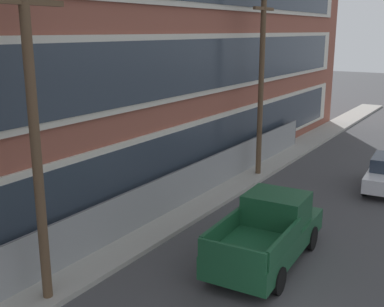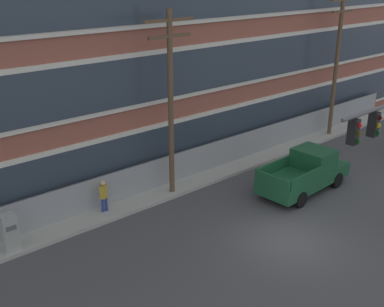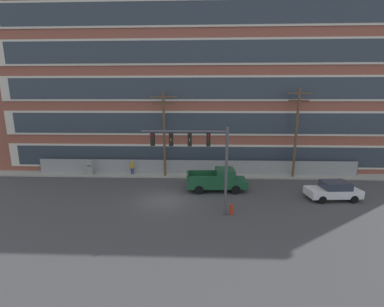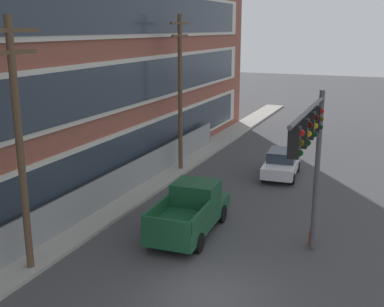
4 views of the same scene
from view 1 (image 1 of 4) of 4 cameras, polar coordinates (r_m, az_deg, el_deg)
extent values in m
cube|color=#9E9B93|center=(14.97, -15.43, -14.38)|extent=(80.00, 1.90, 0.16)
cube|color=beige|center=(17.59, -7.69, -2.72)|extent=(46.10, 0.10, 2.65)
cube|color=#2D3844|center=(17.55, -7.54, -2.75)|extent=(44.10, 0.06, 2.21)
cube|color=beige|center=(16.89, -8.11, 9.30)|extent=(46.10, 0.10, 2.65)
cube|color=#2D3844|center=(16.85, -7.95, 9.30)|extent=(44.10, 0.06, 2.21)
cube|color=gray|center=(16.43, -10.20, -8.45)|extent=(35.13, 0.04, 1.69)
cylinder|color=#4C4C51|center=(31.08, 12.12, 2.34)|extent=(0.06, 0.06, 1.69)
cylinder|color=#4C4C51|center=(16.12, -10.33, -5.68)|extent=(35.13, 0.05, 0.05)
cube|color=#194C2D|center=(15.56, 8.87, -10.11)|extent=(5.51, 2.32, 0.70)
cube|color=#194C2D|center=(15.91, 9.97, -6.36)|extent=(1.71, 1.97, 0.96)
cube|color=#283342|center=(16.65, 10.95, -5.46)|extent=(0.14, 1.69, 0.72)
cube|color=#194C2D|center=(14.62, 3.63, -8.91)|extent=(2.71, 0.25, 0.56)
cube|color=#194C2D|center=(13.96, 10.93, -10.33)|extent=(2.71, 0.25, 0.56)
cube|color=#194C2D|center=(13.06, 4.69, -11.93)|extent=(0.19, 1.99, 0.56)
cylinder|color=black|center=(17.40, 7.81, -8.60)|extent=(0.81, 0.30, 0.80)
cylinder|color=black|center=(16.86, 13.90, -9.68)|extent=(0.81, 0.30, 0.80)
cylinder|color=black|center=(14.71, 2.93, -12.99)|extent=(0.81, 0.30, 0.80)
cylinder|color=black|center=(14.06, 10.10, -14.57)|extent=(0.81, 0.30, 0.80)
cube|color=white|center=(18.13, 9.85, -6.18)|extent=(0.07, 0.24, 0.16)
cube|color=white|center=(17.73, 14.27, -6.90)|extent=(0.07, 0.24, 0.16)
cylinder|color=black|center=(22.81, 19.82, -3.94)|extent=(0.65, 0.25, 0.64)
cylinder|color=black|center=(25.29, 20.72, -2.26)|extent=(0.65, 0.25, 0.64)
cylinder|color=brown|center=(12.60, -18.10, 1.50)|extent=(0.26, 0.26, 9.00)
cube|color=brown|center=(12.33, -19.33, 16.62)|extent=(2.35, 0.14, 0.14)
cylinder|color=brown|center=(23.66, 8.19, 8.20)|extent=(0.26, 0.26, 9.34)
cube|color=brown|center=(23.55, 8.50, 16.62)|extent=(2.05, 0.14, 0.14)
camera|label=2|loc=(10.23, 160.53, 6.50)|focal=45.00mm
camera|label=3|loc=(20.71, 88.78, 3.25)|focal=24.00mm
camera|label=4|loc=(5.26, -171.12, 1.42)|focal=45.00mm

